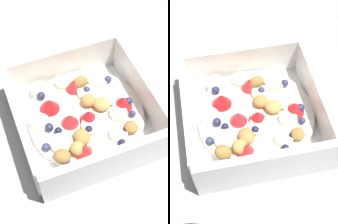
% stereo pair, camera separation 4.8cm
% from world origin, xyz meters
% --- Properties ---
extents(ground_plane, '(2.40, 2.40, 0.00)m').
position_xyz_m(ground_plane, '(0.00, 0.00, 0.00)').
color(ground_plane, '#9E9EA3').
extents(fruit_bowl, '(0.19, 0.19, 0.07)m').
position_xyz_m(fruit_bowl, '(0.00, -0.01, 0.02)').
color(fruit_bowl, white).
rests_on(fruit_bowl, ground).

